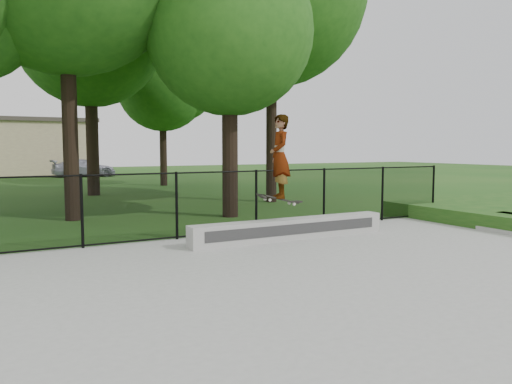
# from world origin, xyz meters

# --- Properties ---
(ground) EXTENTS (100.00, 100.00, 0.00)m
(ground) POSITION_xyz_m (0.00, 0.00, 0.00)
(ground) COLOR #1A4B15
(ground) RESTS_ON ground
(concrete_slab) EXTENTS (14.00, 12.00, 0.06)m
(concrete_slab) POSITION_xyz_m (0.00, 0.00, 0.03)
(concrete_slab) COLOR gray
(concrete_slab) RESTS_ON ground
(grind_ledge) EXTENTS (4.79, 0.40, 0.46)m
(grind_ledge) POSITION_xyz_m (2.23, 4.70, 0.29)
(grind_ledge) COLOR #AAA9A4
(grind_ledge) RESTS_ON concrete_slab
(car_c) EXTENTS (4.06, 1.92, 1.26)m
(car_c) POSITION_xyz_m (2.56, 32.47, 0.63)
(car_c) COLOR gray
(car_c) RESTS_ON ground
(skater_airborne) EXTENTS (0.82, 0.74, 1.94)m
(skater_airborne) POSITION_xyz_m (1.77, 4.45, 1.87)
(skater_airborne) COLOR black
(skater_airborne) RESTS_ON ground
(chainlink_fence) EXTENTS (16.06, 0.06, 1.50)m
(chainlink_fence) POSITION_xyz_m (0.00, 5.90, 0.81)
(chainlink_fence) COLOR black
(chainlink_fence) RESTS_ON concrete_slab
(tree_row) EXTENTS (17.95, 17.91, 11.47)m
(tree_row) POSITION_xyz_m (1.27, 13.00, 6.96)
(tree_row) COLOR black
(tree_row) RESTS_ON ground
(distant_building) EXTENTS (12.40, 6.40, 4.30)m
(distant_building) POSITION_xyz_m (-2.00, 38.00, 2.16)
(distant_building) COLOR #C3B289
(distant_building) RESTS_ON ground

